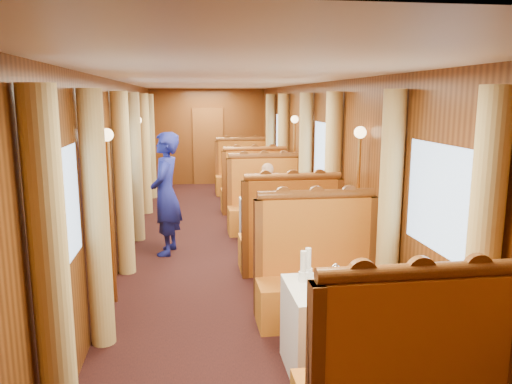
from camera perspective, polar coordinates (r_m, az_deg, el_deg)
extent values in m
cube|color=brown|center=(13.27, -5.48, 5.20)|extent=(0.80, 0.04, 2.00)
cube|color=white|center=(4.38, 10.68, -15.07)|extent=(1.05, 0.72, 0.75)
cube|color=#A63E12|center=(3.21, 17.84, -16.05)|extent=(1.30, 0.12, 0.80)
cylinder|color=brown|center=(3.04, 18.31, -8.61)|extent=(1.23, 0.10, 0.10)
cube|color=#A63E12|center=(5.27, 7.29, -12.17)|extent=(1.30, 0.55, 0.45)
cube|color=#A63E12|center=(5.26, 6.84, -4.99)|extent=(1.30, 0.12, 0.80)
cylinder|color=brown|center=(5.16, 6.95, -0.28)|extent=(1.23, 0.10, 0.10)
cube|color=white|center=(7.59, 2.29, -3.73)|extent=(1.05, 0.72, 0.75)
cube|color=#A63E12|center=(6.73, 3.72, -6.96)|extent=(1.30, 0.55, 0.45)
cube|color=#A63E12|center=(6.36, 4.18, -2.18)|extent=(1.30, 0.12, 0.80)
cylinder|color=brown|center=(6.28, 4.23, 1.74)|extent=(1.23, 0.10, 0.10)
cube|color=#A63E12|center=(8.53, 1.16, -3.13)|extent=(1.30, 0.55, 0.45)
cube|color=#A63E12|center=(8.61, 0.95, 1.25)|extent=(1.30, 0.12, 0.80)
cylinder|color=brown|center=(8.55, 0.96, 4.16)|extent=(1.23, 0.10, 0.10)
cube|color=white|center=(10.97, -0.93, 0.80)|extent=(1.05, 0.72, 0.75)
cube|color=#A63E12|center=(10.08, -0.27, -0.97)|extent=(1.30, 0.55, 0.45)
cube|color=#A63E12|center=(9.76, -0.11, 2.37)|extent=(1.30, 0.12, 0.80)
cylinder|color=brown|center=(9.70, -0.11, 4.95)|extent=(1.23, 0.10, 0.10)
cube|color=#A63E12|center=(11.93, -1.49, 0.87)|extent=(1.30, 0.55, 0.45)
cube|color=#A63E12|center=(12.05, -1.62, 3.97)|extent=(1.30, 0.12, 0.80)
cylinder|color=brown|center=(12.01, -1.63, 6.05)|extent=(1.23, 0.10, 0.10)
cube|color=silver|center=(4.15, 10.12, -10.82)|extent=(0.38, 0.32, 0.01)
cylinder|color=white|center=(4.19, 15.24, -10.81)|extent=(0.24, 0.24, 0.01)
cylinder|color=white|center=(4.26, 5.40, -9.59)|extent=(0.08, 0.08, 0.08)
cylinder|color=white|center=(4.22, 5.43, -7.90)|extent=(0.05, 0.05, 0.18)
cylinder|color=white|center=(4.34, 5.95, -9.20)|extent=(0.08, 0.08, 0.08)
cylinder|color=white|center=(4.30, 5.99, -7.54)|extent=(0.05, 0.05, 0.18)
cylinder|color=silver|center=(7.47, 2.44, -0.47)|extent=(0.06, 0.06, 0.14)
cylinder|color=silver|center=(10.93, -0.92, 3.12)|extent=(0.06, 0.06, 0.14)
cylinder|color=tan|center=(3.25, -22.34, -9.77)|extent=(0.22, 0.22, 2.35)
cylinder|color=tan|center=(4.71, -17.73, -3.21)|extent=(0.22, 0.22, 2.35)
cylinder|color=tan|center=(3.70, 24.44, -7.48)|extent=(0.22, 0.22, 2.35)
cylinder|color=tan|center=(5.03, 15.01, -2.20)|extent=(0.22, 0.22, 2.35)
cylinder|color=tan|center=(6.59, -14.94, 0.82)|extent=(0.22, 0.22, 2.35)
cylinder|color=tan|center=(8.12, -13.64, 2.69)|extent=(0.22, 0.22, 2.35)
cylinder|color=tan|center=(6.82, 8.72, 1.38)|extent=(0.22, 0.22, 2.35)
cylinder|color=tan|center=(8.31, 5.67, 3.12)|extent=(0.22, 0.22, 2.35)
cylinder|color=tan|center=(10.04, -12.58, 4.23)|extent=(0.22, 0.22, 2.35)
cylinder|color=tan|center=(11.59, -11.98, 5.09)|extent=(0.22, 0.22, 2.35)
cylinder|color=tan|center=(10.20, 3.12, 4.56)|extent=(0.22, 0.22, 2.35)
cylinder|color=tan|center=(11.72, 1.66, 5.38)|extent=(0.22, 0.22, 2.35)
cylinder|color=#BF8C3F|center=(5.70, -16.17, -3.33)|extent=(0.04, 0.04, 1.85)
sphere|color=#FFD18C|center=(5.56, -16.68, 6.27)|extent=(0.14, 0.14, 0.14)
cylinder|color=#BF8C3F|center=(5.97, 11.48, -2.49)|extent=(0.04, 0.04, 1.85)
sphere|color=#FFD18C|center=(5.83, 11.83, 6.69)|extent=(0.14, 0.14, 0.14)
cylinder|color=#BF8C3F|center=(9.12, -13.11, 1.98)|extent=(0.04, 0.04, 1.85)
sphere|color=#FFD18C|center=(9.03, -13.37, 7.98)|extent=(0.14, 0.14, 0.14)
cylinder|color=#BF8C3F|center=(9.29, 4.36, 2.39)|extent=(0.04, 0.04, 1.85)
sphere|color=#FFD18C|center=(9.20, 4.45, 8.28)|extent=(0.14, 0.14, 0.14)
imported|color=navy|center=(7.35, -10.27, -0.21)|extent=(0.53, 0.71, 1.79)
cube|color=beige|center=(8.28, 1.33, 0.17)|extent=(0.40, 0.24, 0.55)
sphere|color=tan|center=(8.22, 1.34, 2.63)|extent=(0.20, 0.20, 0.20)
cube|color=beige|center=(8.16, 1.51, -1.64)|extent=(0.36, 0.30, 0.14)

